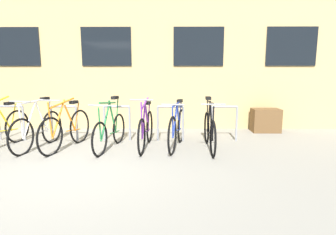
{
  "coord_description": "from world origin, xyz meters",
  "views": [
    {
      "loc": [
        1.69,
        -4.18,
        1.54
      ],
      "look_at": [
        1.63,
        1.6,
        0.58
      ],
      "focal_mm": 29.48,
      "sensor_mm": 36.0,
      "label": 1
    }
  ],
  "objects_px": {
    "bicycle_white": "(38,129)",
    "planter_box": "(266,120)",
    "bicycle_blue": "(177,128)",
    "bicycle_black": "(209,130)",
    "bicycle_orange": "(66,129)",
    "bicycle_green": "(110,131)",
    "bicycle_purple": "(146,129)"
  },
  "relations": [
    {
      "from": "bicycle_white",
      "to": "planter_box",
      "type": "height_order",
      "value": "bicycle_white"
    },
    {
      "from": "bicycle_blue",
      "to": "bicycle_black",
      "type": "xyz_separation_m",
      "value": [
        0.65,
        -0.12,
        -0.01
      ]
    },
    {
      "from": "bicycle_black",
      "to": "bicycle_white",
      "type": "xyz_separation_m",
      "value": [
        -3.47,
        0.03,
        0.01
      ]
    },
    {
      "from": "bicycle_white",
      "to": "planter_box",
      "type": "bearing_deg",
      "value": 17.24
    },
    {
      "from": "bicycle_orange",
      "to": "bicycle_green",
      "type": "bearing_deg",
      "value": -1.22
    },
    {
      "from": "bicycle_black",
      "to": "bicycle_white",
      "type": "distance_m",
      "value": 3.47
    },
    {
      "from": "bicycle_blue",
      "to": "planter_box",
      "type": "distance_m",
      "value": 2.77
    },
    {
      "from": "bicycle_purple",
      "to": "bicycle_green",
      "type": "xyz_separation_m",
      "value": [
        -0.71,
        -0.09,
        -0.01
      ]
    },
    {
      "from": "bicycle_orange",
      "to": "bicycle_purple",
      "type": "xyz_separation_m",
      "value": [
        1.61,
        0.07,
        -0.01
      ]
    },
    {
      "from": "bicycle_orange",
      "to": "bicycle_white",
      "type": "relative_size",
      "value": 1.01
    },
    {
      "from": "bicycle_black",
      "to": "bicycle_purple",
      "type": "height_order",
      "value": "bicycle_purple"
    },
    {
      "from": "bicycle_white",
      "to": "planter_box",
      "type": "xyz_separation_m",
      "value": [
        5.14,
        1.6,
        -0.09
      ]
    },
    {
      "from": "bicycle_orange",
      "to": "bicycle_black",
      "type": "height_order",
      "value": "bicycle_orange"
    },
    {
      "from": "bicycle_white",
      "to": "bicycle_purple",
      "type": "bearing_deg",
      "value": 1.57
    },
    {
      "from": "bicycle_blue",
      "to": "bicycle_orange",
      "type": "bearing_deg",
      "value": -177.41
    },
    {
      "from": "bicycle_purple",
      "to": "planter_box",
      "type": "xyz_separation_m",
      "value": [
        2.95,
        1.54,
        -0.08
      ]
    },
    {
      "from": "planter_box",
      "to": "bicycle_black",
      "type": "bearing_deg",
      "value": -135.78
    },
    {
      "from": "bicycle_orange",
      "to": "bicycle_white",
      "type": "height_order",
      "value": "bicycle_orange"
    },
    {
      "from": "bicycle_green",
      "to": "planter_box",
      "type": "distance_m",
      "value": 4.01
    },
    {
      "from": "bicycle_blue",
      "to": "bicycle_black",
      "type": "bearing_deg",
      "value": -10.63
    },
    {
      "from": "bicycle_white",
      "to": "bicycle_orange",
      "type": "bearing_deg",
      "value": -0.96
    },
    {
      "from": "bicycle_purple",
      "to": "planter_box",
      "type": "bearing_deg",
      "value": 27.47
    },
    {
      "from": "bicycle_black",
      "to": "bicycle_purple",
      "type": "xyz_separation_m",
      "value": [
        -1.28,
        0.09,
        -0.0
      ]
    },
    {
      "from": "bicycle_orange",
      "to": "planter_box",
      "type": "bearing_deg",
      "value": 19.4
    },
    {
      "from": "bicycle_black",
      "to": "planter_box",
      "type": "height_order",
      "value": "bicycle_black"
    },
    {
      "from": "bicycle_blue",
      "to": "bicycle_white",
      "type": "relative_size",
      "value": 1.01
    },
    {
      "from": "bicycle_blue",
      "to": "bicycle_green",
      "type": "xyz_separation_m",
      "value": [
        -1.35,
        -0.12,
        -0.02
      ]
    },
    {
      "from": "bicycle_black",
      "to": "planter_box",
      "type": "bearing_deg",
      "value": 44.22
    },
    {
      "from": "bicycle_purple",
      "to": "bicycle_green",
      "type": "bearing_deg",
      "value": -172.91
    },
    {
      "from": "bicycle_orange",
      "to": "bicycle_green",
      "type": "relative_size",
      "value": 1.04
    },
    {
      "from": "bicycle_black",
      "to": "bicycle_orange",
      "type": "bearing_deg",
      "value": 179.6
    },
    {
      "from": "bicycle_blue",
      "to": "bicycle_orange",
      "type": "relative_size",
      "value": 1.0
    }
  ]
}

